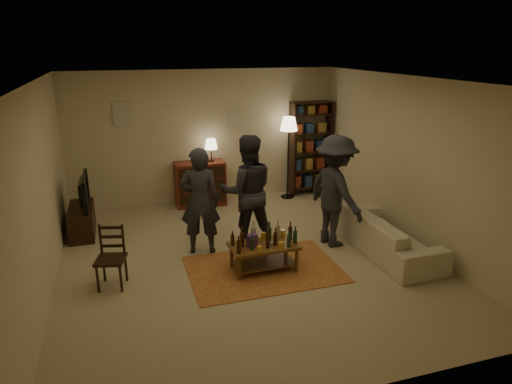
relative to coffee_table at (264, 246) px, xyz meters
name	(u,v)px	position (x,y,z in m)	size (l,w,h in m)	color
floor	(247,260)	(-0.15, 0.39, -0.38)	(6.00, 6.00, 0.00)	#C6B793
room_shell	(173,116)	(-0.80, 3.36, 1.44)	(6.00, 6.00, 6.00)	beige
rug	(264,269)	(0.00, 0.00, -0.37)	(2.20, 1.50, 0.01)	maroon
coffee_table	(264,246)	(0.00, 0.00, 0.00)	(0.99, 0.55, 0.74)	brown
dining_chair	(111,255)	(-2.11, 0.20, 0.08)	(0.46, 0.46, 0.87)	black
tv_stand	(81,213)	(-2.59, 2.19, 0.01)	(0.40, 1.00, 1.06)	black
dresser	(201,183)	(-0.34, 3.10, 0.10)	(1.00, 0.50, 1.36)	maroon
bookshelf	(310,147)	(2.10, 3.17, 0.66)	(0.90, 0.34, 2.02)	black
floor_lamp	(289,130)	(1.53, 3.01, 1.10)	(0.36, 0.36, 1.74)	black
sofa	(387,234)	(2.05, -0.01, -0.07)	(2.08, 0.81, 0.61)	beige
person_left	(200,201)	(-0.75, 0.88, 0.48)	(0.62, 0.41, 1.70)	#292932
person_right	(247,191)	(0.03, 0.93, 0.54)	(0.89, 0.70, 1.84)	#28272F
person_by_sofa	(335,191)	(1.39, 0.54, 0.54)	(1.18, 0.68, 1.83)	#282930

